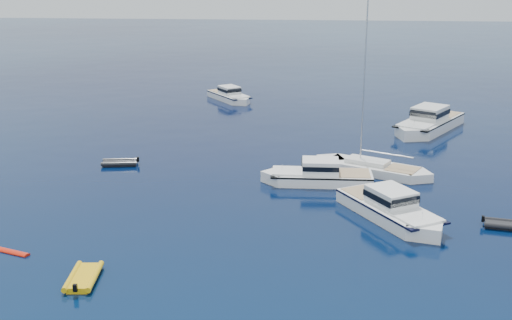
{
  "coord_description": "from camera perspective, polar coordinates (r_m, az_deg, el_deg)",
  "views": [
    {
      "loc": [
        3.76,
        -29.44,
        18.52
      ],
      "look_at": [
        -1.17,
        24.51,
        2.2
      ],
      "focal_mm": 45.77,
      "sensor_mm": 36.0,
      "label": 1
    }
  ],
  "objects": [
    {
      "name": "tender_grey_near",
      "position": [
        51.37,
        21.02,
        -5.55
      ],
      "size": [
        3.62,
        2.46,
        0.95
      ],
      "primitive_type": null,
      "rotation": [
        0.0,
        0.0,
        4.52
      ],
      "color": "black",
      "rests_on": "ground"
    },
    {
      "name": "motor_cruiser_right",
      "position": [
        50.68,
        11.76,
        -5.05
      ],
      "size": [
        8.84,
        11.55,
        2.99
      ],
      "primitive_type": null,
      "rotation": [
        0.0,
        0.0,
        3.68
      ],
      "color": "white",
      "rests_on": "ground"
    },
    {
      "name": "sailboat_mid_r",
      "position": [
        61.39,
        10.09,
        -1.06
      ],
      "size": [
        12.2,
        8.26,
        17.76
      ],
      "primitive_type": null,
      "rotation": [
        0.0,
        0.0,
        1.1
      ],
      "color": "silver",
      "rests_on": "ground"
    },
    {
      "name": "motor_cruiser_centre",
      "position": [
        57.77,
        5.4,
        -2.01
      ],
      "size": [
        10.57,
        3.42,
        2.76
      ],
      "primitive_type": null,
      "rotation": [
        0.0,
        0.0,
        1.59
      ],
      "color": "white",
      "rests_on": "ground"
    },
    {
      "name": "motor_cruiser_distant",
      "position": [
        78.29,
        14.77,
        2.52
      ],
      "size": [
        10.71,
        13.87,
        3.59
      ],
      "primitive_type": null,
      "rotation": [
        0.0,
        0.0,
        2.59
      ],
      "color": "silver",
      "rests_on": "ground"
    },
    {
      "name": "tender_yellow",
      "position": [
        41.79,
        -14.81,
        -10.15
      ],
      "size": [
        2.47,
        4.04,
        0.95
      ],
      "primitive_type": null,
      "rotation": [
        0.0,
        0.0,
        0.1
      ],
      "color": "#E6B30D",
      "rests_on": "ground"
    },
    {
      "name": "kayak_orange",
      "position": [
        47.22,
        -20.87,
        -7.51
      ],
      "size": [
        3.41,
        1.65,
        0.3
      ],
      "primitive_type": null,
      "rotation": [
        0.0,
        0.0,
        1.24
      ],
      "color": "red",
      "rests_on": "ground"
    },
    {
      "name": "motor_cruiser_horizon",
      "position": [
        92.78,
        -2.28,
        5.24
      ],
      "size": [
        8.09,
        9.62,
        2.55
      ],
      "primitive_type": null,
      "rotation": [
        0.0,
        0.0,
        3.77
      ],
      "color": "white",
      "rests_on": "ground"
    },
    {
      "name": "tender_grey_far",
      "position": [
        64.01,
        -11.82,
        -0.42
      ],
      "size": [
        3.81,
        2.51,
        0.95
      ],
      "primitive_type": null,
      "rotation": [
        0.0,
        0.0,
        1.74
      ],
      "color": "black",
      "rests_on": "ground"
    }
  ]
}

